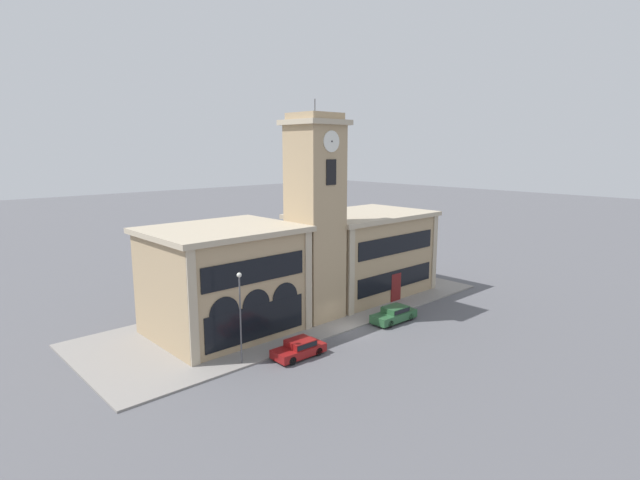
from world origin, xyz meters
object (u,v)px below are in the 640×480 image
object	(u,v)px
street_lamp	(240,306)
bollard	(383,311)
parked_car_near	(299,348)
parked_car_mid	(394,314)

from	to	relation	value
street_lamp	bollard	size ratio (longest dim) A/B	6.44
parked_car_near	street_lamp	bearing A→B (deg)	-22.44
bollard	street_lamp	bearing A→B (deg)	178.33
parked_car_mid	street_lamp	world-z (taller)	street_lamp
parked_car_near	parked_car_mid	world-z (taller)	parked_car_mid
parked_car_near	parked_car_mid	size ratio (longest dim) A/B	0.90
parked_car_near	bollard	distance (m)	11.52
street_lamp	parked_car_mid	bearing A→B (deg)	-6.61
parked_car_mid	bollard	bearing A→B (deg)	-86.82
parked_car_mid	street_lamp	size ratio (longest dim) A/B	0.68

